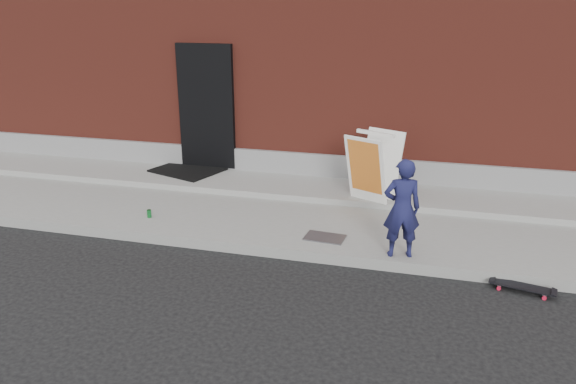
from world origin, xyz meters
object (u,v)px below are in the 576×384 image
(child, at_px, (402,208))
(pizza_sign, at_px, (373,166))
(soda_can, at_px, (149,214))
(skateboard, at_px, (522,287))

(child, distance_m, pizza_sign, 1.87)
(child, distance_m, soda_can, 3.80)
(skateboard, xyz_separation_m, soda_can, (-5.20, 0.69, 0.14))
(skateboard, bearing_deg, child, 167.69)
(pizza_sign, bearing_deg, soda_can, -156.03)
(skateboard, relative_size, soda_can, 6.16)
(child, bearing_deg, soda_can, -20.01)
(skateboard, distance_m, soda_can, 5.25)
(pizza_sign, bearing_deg, child, -72.22)
(soda_can, bearing_deg, child, -5.64)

